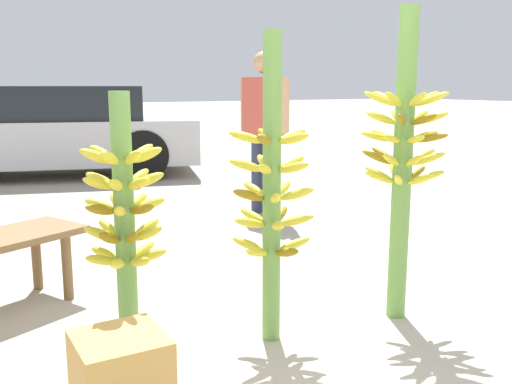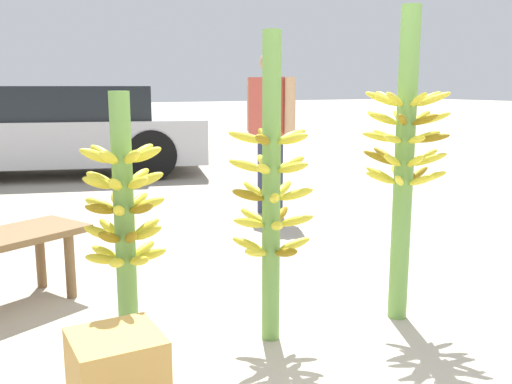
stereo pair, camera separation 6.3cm
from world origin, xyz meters
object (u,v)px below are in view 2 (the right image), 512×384
(banana_stalk_left, at_px, (124,214))
(banana_stalk_right, at_px, (404,158))
(vendor_person, at_px, (270,119))
(produce_crate, at_px, (117,375))
(parked_car, at_px, (64,131))
(banana_stalk_center, at_px, (271,192))

(banana_stalk_left, relative_size, banana_stalk_right, 0.74)
(vendor_person, bearing_deg, produce_crate, 127.67)
(banana_stalk_right, height_order, parked_car, banana_stalk_right)
(produce_crate, bearing_deg, parked_car, 81.28)
(banana_stalk_center, height_order, produce_crate, banana_stalk_center)
(banana_stalk_left, xyz_separation_m, vendor_person, (2.11, 2.24, 0.28))
(banana_stalk_right, relative_size, vendor_person, 1.05)
(parked_car, bearing_deg, banana_stalk_right, -157.37)
(banana_stalk_center, bearing_deg, vendor_person, 60.12)
(banana_stalk_right, xyz_separation_m, parked_car, (-0.64, 6.36, -0.27))
(vendor_person, bearing_deg, banana_stalk_center, 137.17)
(vendor_person, xyz_separation_m, produce_crate, (-2.33, -2.83, -0.79))
(produce_crate, bearing_deg, vendor_person, 50.62)
(banana_stalk_center, xyz_separation_m, banana_stalk_right, (0.77, -0.10, 0.13))
(banana_stalk_left, distance_m, banana_stalk_right, 1.50)
(banana_stalk_left, height_order, banana_stalk_center, banana_stalk_center)
(banana_stalk_right, bearing_deg, parked_car, 95.74)
(banana_stalk_right, bearing_deg, banana_stalk_left, 164.95)
(banana_stalk_right, distance_m, parked_car, 6.39)
(banana_stalk_left, distance_m, parked_car, 6.02)
(produce_crate, bearing_deg, banana_stalk_center, 19.83)
(banana_stalk_left, height_order, produce_crate, banana_stalk_left)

